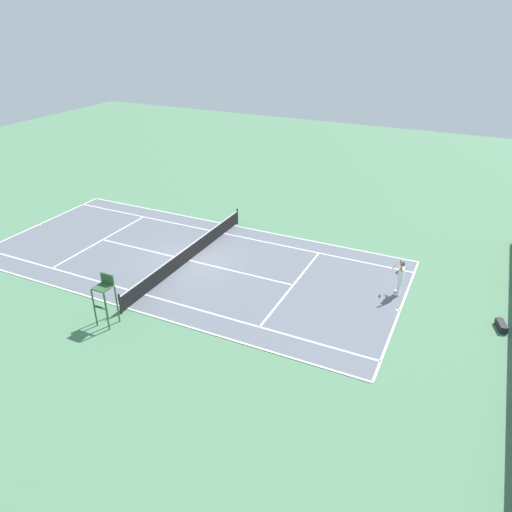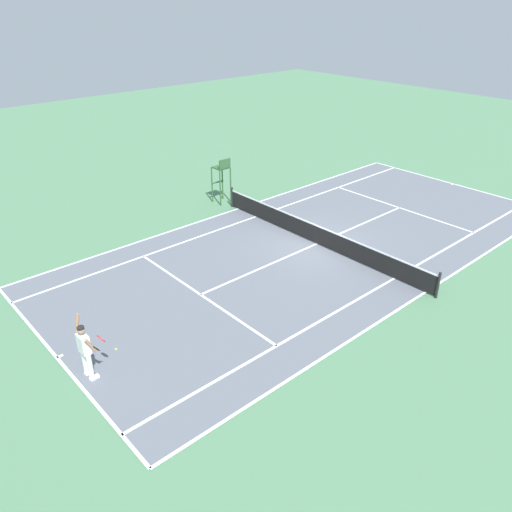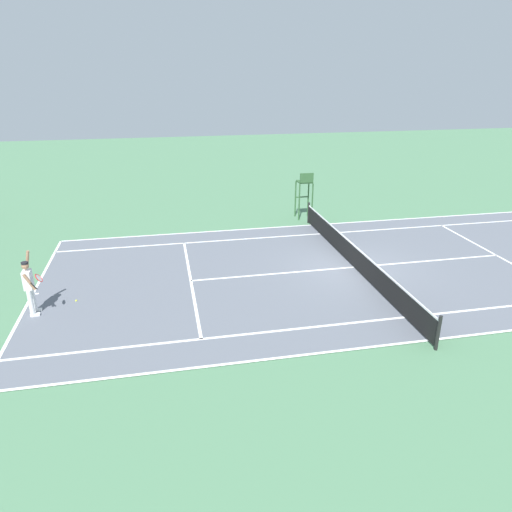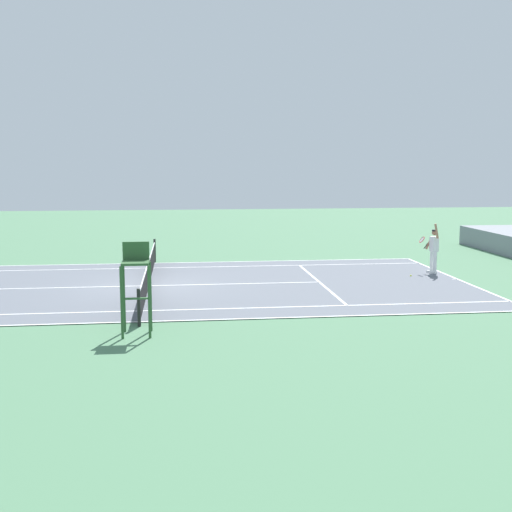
{
  "view_description": "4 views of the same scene",
  "coord_description": "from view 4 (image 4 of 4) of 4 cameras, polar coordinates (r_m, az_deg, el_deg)",
  "views": [
    {
      "loc": [
        20.27,
        13.98,
        12.89
      ],
      "look_at": [
        -0.45,
        4.03,
        1.0
      ],
      "focal_mm": 33.67,
      "sensor_mm": 36.0,
      "label": 1
    },
    {
      "loc": [
        -13.34,
        15.5,
        10.1
      ],
      "look_at": [
        -0.45,
        4.03,
        1.0
      ],
      "focal_mm": 35.5,
      "sensor_mm": 36.0,
      "label": 2
    },
    {
      "loc": [
        -15.95,
        7.19,
        7.34
      ],
      "look_at": [
        -0.45,
        4.03,
        1.0
      ],
      "focal_mm": 32.95,
      "sensor_mm": 36.0,
      "label": 3
    },
    {
      "loc": [
        23.66,
        1.17,
        4.49
      ],
      "look_at": [
        -0.45,
        4.03,
        1.0
      ],
      "focal_mm": 45.26,
      "sensor_mm": 36.0,
      "label": 4
    }
  ],
  "objects": [
    {
      "name": "net",
      "position": [
        24.02,
        -9.46,
        -1.44
      ],
      "size": [
        11.98,
        0.1,
        1.07
      ],
      "color": "black",
      "rests_on": "ground"
    },
    {
      "name": "ground_plane",
      "position": [
        24.11,
        -9.43,
        -2.67
      ],
      "size": [
        80.0,
        80.0,
        0.0
      ],
      "primitive_type": "plane",
      "color": "#4C7A56"
    },
    {
      "name": "court",
      "position": [
        24.11,
        -9.43,
        -2.64
      ],
      "size": [
        11.08,
        23.88,
        0.03
      ],
      "color": "slate",
      "rests_on": "ground"
    },
    {
      "name": "tennis_ball",
      "position": [
        26.54,
        13.52,
        -1.71
      ],
      "size": [
        0.07,
        0.07,
        0.07
      ],
      "primitive_type": "sphere",
      "color": "#D1E533",
      "rests_on": "ground"
    },
    {
      "name": "umpire_chair",
      "position": [
        17.19,
        -10.56,
        -1.79
      ],
      "size": [
        0.77,
        0.77,
        2.44
      ],
      "color": "#2D562D",
      "rests_on": "ground"
    },
    {
      "name": "tennis_player",
      "position": [
        27.43,
        15.41,
        0.56
      ],
      "size": [
        0.76,
        0.63,
        2.08
      ],
      "color": "white",
      "rests_on": "ground"
    }
  ]
}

